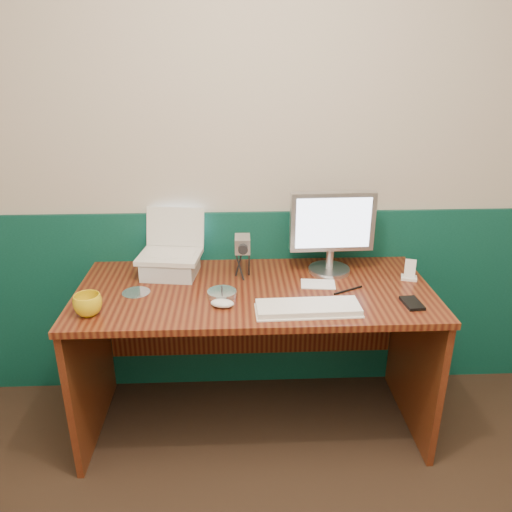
{
  "coord_description": "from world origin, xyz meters",
  "views": [
    {
      "loc": [
        -0.2,
        -0.65,
        1.73
      ],
      "look_at": [
        -0.12,
        1.23,
        0.97
      ],
      "focal_mm": 35.0,
      "sensor_mm": 36.0,
      "label": 1
    }
  ],
  "objects_px": {
    "camcorder": "(243,257)",
    "desk": "(255,359)",
    "keyboard": "(308,309)",
    "mug": "(88,305)",
    "monitor": "(331,233)",
    "laptop": "(168,235)"
  },
  "relations": [
    {
      "from": "camcorder",
      "to": "desk",
      "type": "bearing_deg",
      "value": -68.2
    },
    {
      "from": "keyboard",
      "to": "mug",
      "type": "xyz_separation_m",
      "value": [
        -0.89,
        0.01,
        0.03
      ]
    },
    {
      "from": "desk",
      "to": "monitor",
      "type": "relative_size",
      "value": 4.05
    },
    {
      "from": "desk",
      "to": "mug",
      "type": "distance_m",
      "value": 0.83
    },
    {
      "from": "mug",
      "to": "monitor",
      "type": "bearing_deg",
      "value": 20.27
    },
    {
      "from": "laptop",
      "to": "keyboard",
      "type": "xyz_separation_m",
      "value": [
        0.6,
        -0.39,
        -0.19
      ]
    },
    {
      "from": "keyboard",
      "to": "desk",
      "type": "bearing_deg",
      "value": 131.76
    },
    {
      "from": "laptop",
      "to": "camcorder",
      "type": "xyz_separation_m",
      "value": [
        0.34,
        -0.04,
        -0.1
      ]
    },
    {
      "from": "desk",
      "to": "keyboard",
      "type": "distance_m",
      "value": 0.49
    },
    {
      "from": "desk",
      "to": "camcorder",
      "type": "bearing_deg",
      "value": 110.97
    },
    {
      "from": "mug",
      "to": "camcorder",
      "type": "relative_size",
      "value": 0.56
    },
    {
      "from": "desk",
      "to": "monitor",
      "type": "bearing_deg",
      "value": 25.54
    },
    {
      "from": "monitor",
      "to": "mug",
      "type": "distance_m",
      "value": 1.13
    },
    {
      "from": "desk",
      "to": "keyboard",
      "type": "xyz_separation_m",
      "value": [
        0.21,
        -0.22,
        0.39
      ]
    },
    {
      "from": "desk",
      "to": "laptop",
      "type": "distance_m",
      "value": 0.72
    },
    {
      "from": "monitor",
      "to": "mug",
      "type": "xyz_separation_m",
      "value": [
        -1.05,
        -0.39,
        -0.15
      ]
    },
    {
      "from": "monitor",
      "to": "keyboard",
      "type": "bearing_deg",
      "value": -113.44
    },
    {
      "from": "laptop",
      "to": "monitor",
      "type": "relative_size",
      "value": 0.72
    },
    {
      "from": "laptop",
      "to": "desk",
      "type": "bearing_deg",
      "value": -15.54
    },
    {
      "from": "monitor",
      "to": "camcorder",
      "type": "distance_m",
      "value": 0.43
    },
    {
      "from": "monitor",
      "to": "camcorder",
      "type": "xyz_separation_m",
      "value": [
        -0.42,
        -0.05,
        -0.1
      ]
    },
    {
      "from": "desk",
      "to": "mug",
      "type": "relative_size",
      "value": 14.09
    }
  ]
}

